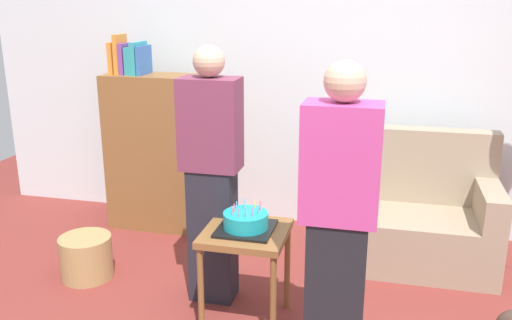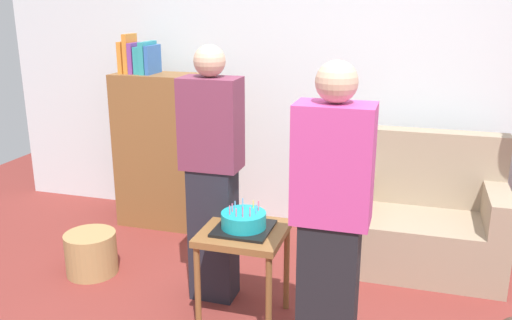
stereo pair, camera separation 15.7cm
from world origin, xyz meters
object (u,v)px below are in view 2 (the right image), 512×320
at_px(couch, 423,220).
at_px(wicker_basket, 91,253).
at_px(person_blowing_candles, 212,175).
at_px(bookshelf, 164,148).
at_px(side_table, 244,244).
at_px(person_holding_cake, 330,231).
at_px(birthday_cake, 244,222).

height_order(couch, wicker_basket, couch).
bearing_deg(person_blowing_candles, bookshelf, 147.52).
height_order(couch, side_table, couch).
bearing_deg(person_holding_cake, birthday_cake, -45.14).
xyz_separation_m(couch, person_blowing_candles, (-1.29, -0.86, 0.49)).
xyz_separation_m(couch, side_table, (-1.01, -1.09, 0.17)).
bearing_deg(bookshelf, person_blowing_candles, -50.98).
bearing_deg(person_blowing_candles, birthday_cake, -21.35).
distance_m(couch, person_blowing_candles, 1.63).
distance_m(bookshelf, birthday_cake, 1.67).
distance_m(bookshelf, person_blowing_candles, 1.33).
relative_size(bookshelf, person_holding_cake, 0.99).
xyz_separation_m(birthday_cake, person_holding_cake, (0.56, -0.40, 0.18)).
xyz_separation_m(side_table, person_holding_cake, (0.56, -0.40, 0.32)).
bearing_deg(bookshelf, side_table, -48.59).
height_order(side_table, birthday_cake, birthday_cake).
relative_size(birthday_cake, wicker_basket, 0.89).
distance_m(birthday_cake, person_holding_cake, 0.71).
xyz_separation_m(person_blowing_candles, person_holding_cake, (0.84, -0.63, 0.00)).
bearing_deg(side_table, bookshelf, 131.41).
height_order(bookshelf, wicker_basket, bookshelf).
bearing_deg(person_blowing_candles, couch, 52.23).
bearing_deg(side_table, couch, 47.20).
bearing_deg(side_table, person_holding_cake, -35.31).
distance_m(person_blowing_candles, wicker_basket, 1.17).
xyz_separation_m(couch, birthday_cake, (-1.01, -1.09, 0.31)).
height_order(couch, bookshelf, bookshelf).
relative_size(person_holding_cake, wicker_basket, 4.53).
bearing_deg(couch, person_blowing_candles, -146.28).
relative_size(couch, person_blowing_candles, 0.67).
relative_size(couch, side_table, 1.83).
bearing_deg(wicker_basket, birthday_cake, -12.47).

